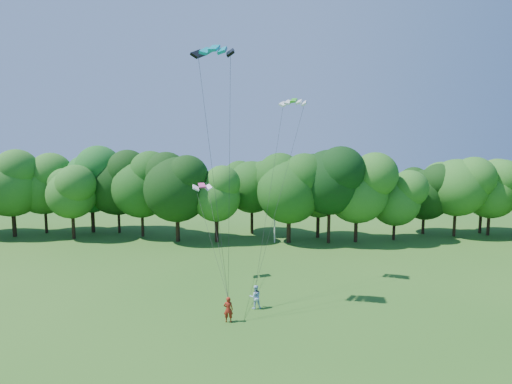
{
  "coord_description": "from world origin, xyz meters",
  "views": [
    {
      "loc": [
        -0.47,
        -18.72,
        12.77
      ],
      "look_at": [
        -1.26,
        13.0,
        9.08
      ],
      "focal_mm": 28.0,
      "sensor_mm": 36.0,
      "label": 1
    }
  ],
  "objects": [
    {
      "name": "utility_pole",
      "position": [
        0.7,
        32.93,
        4.04
      ],
      "size": [
        1.55,
        0.39,
        7.84
      ],
      "rotation": [
        0.0,
        0.0,
        -0.2
      ],
      "color": "beige",
      "rests_on": "ground"
    },
    {
      "name": "tree_back_east",
      "position": [
        30.98,
        39.57,
        7.31
      ],
      "size": [
        8.05,
        8.05,
        11.71
      ],
      "color": "#2F1F13",
      "rests_on": "ground"
    },
    {
      "name": "kite_teal",
      "position": [
        -4.28,
        11.38,
        19.86
      ],
      "size": [
        3.22,
        1.78,
        0.77
      ],
      "rotation": [
        0.0,
        0.0,
        -0.15
      ],
      "color": "#048895",
      "rests_on": "ground"
    },
    {
      "name": "tree_back_west",
      "position": [
        -26.04,
        38.75,
        8.41
      ],
      "size": [
        9.26,
        9.26,
        13.46
      ],
      "color": "#392317",
      "rests_on": "ground"
    },
    {
      "name": "kite_green",
      "position": [
        1.98,
        17.61,
        16.77
      ],
      "size": [
        2.6,
        1.73,
        0.5
      ],
      "rotation": [
        0.0,
        0.0,
        -0.3
      ],
      "color": "green",
      "rests_on": "ground"
    },
    {
      "name": "kite_flyer_right",
      "position": [
        -1.27,
        11.47,
        0.95
      ],
      "size": [
        1.04,
        0.88,
        1.89
      ],
      "primitive_type": "imported",
      "rotation": [
        0.0,
        0.0,
        3.34
      ],
      "color": "#B0D1F5",
      "rests_on": "ground"
    },
    {
      "name": "kite_pink",
      "position": [
        -6.45,
        18.32,
        9.06
      ],
      "size": [
        1.98,
        1.46,
        0.42
      ],
      "rotation": [
        0.0,
        0.0,
        0.38
      ],
      "color": "#E13E8F",
      "rests_on": "ground"
    },
    {
      "name": "tree_back_center",
      "position": [
        7.82,
        33.05,
        8.46
      ],
      "size": [
        9.32,
        9.32,
        13.55
      ],
      "color": "black",
      "rests_on": "ground"
    },
    {
      "name": "kite_flyer_left",
      "position": [
        -3.17,
        8.97,
        0.95
      ],
      "size": [
        0.7,
        0.46,
        1.9
      ],
      "primitive_type": "imported",
      "rotation": [
        0.0,
        0.0,
        3.14
      ],
      "color": "maroon",
      "rests_on": "ground"
    }
  ]
}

